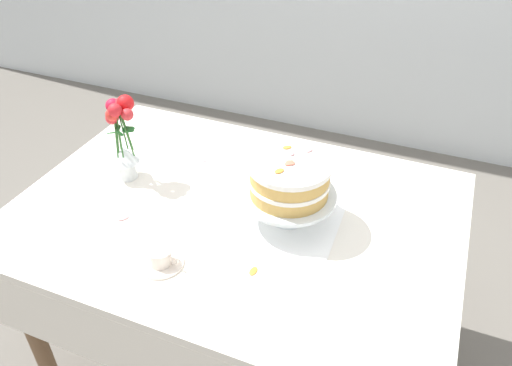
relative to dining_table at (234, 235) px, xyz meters
The scene contains 10 objects.
ground_plane 0.65m from the dining_table, 90.00° to the left, with size 12.00×12.00×0.00m, color #666059.
dining_table is the anchor object (origin of this frame).
linen_napkin 0.20m from the dining_table, 14.32° to the left, with size 0.32×0.32×0.00m, color white.
cake_stand 0.25m from the dining_table, 14.32° to the left, with size 0.29×0.29×0.10m.
layer_cake 0.30m from the dining_table, 14.35° to the left, with size 0.25×0.25×0.12m.
flower_vase 0.49m from the dining_table, behind, with size 0.11×0.10×0.30m.
teacup 0.31m from the dining_table, 108.66° to the right, with size 0.13×0.13×0.05m.
loose_petal_0 0.34m from the dining_table, 134.01° to the left, with size 0.03×0.02×0.00m, color pink.
loose_petal_1 0.27m from the dining_table, 52.91° to the right, with size 0.04×0.02×0.00m, color orange.
loose_petal_2 0.36m from the dining_table, 154.19° to the right, with size 0.04×0.02×0.01m, color pink.
Camera 1 is at (0.53, -1.13, 1.75)m, focal length 35.26 mm.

